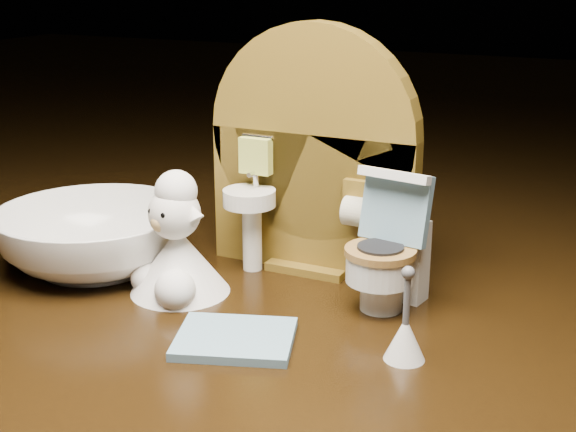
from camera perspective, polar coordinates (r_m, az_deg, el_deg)
backdrop_panel at (r=0.48m, az=1.70°, el=3.62°), size 0.13×0.05×0.15m
toy_toilet at (r=0.44m, az=7.20°, el=-2.91°), size 0.04×0.05×0.08m
bath_mat at (r=0.41m, az=-3.79°, el=-8.70°), size 0.07×0.06×0.00m
toilet_brush at (r=0.39m, az=8.33°, el=-8.40°), size 0.02×0.02×0.05m
plush_lamb at (r=0.46m, az=-7.93°, el=-2.47°), size 0.06×0.06×0.07m
ceramic_bowl at (r=0.51m, az=-13.59°, el=-1.56°), size 0.15×0.15×0.04m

